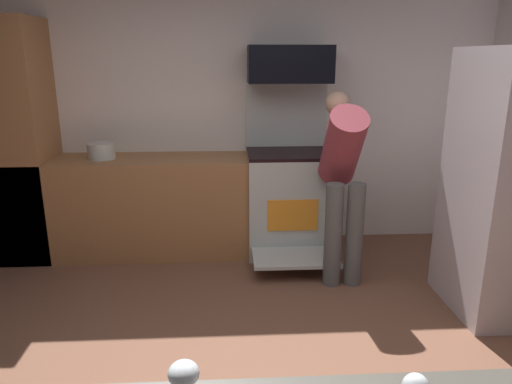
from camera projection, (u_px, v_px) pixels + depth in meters
name	position (u px, v px, depth m)	size (l,w,h in m)	color
wall_back	(231.00, 109.00, 4.54)	(5.20, 0.12, 2.60)	silver
lower_cabinet_run	(135.00, 206.00, 4.38)	(2.40, 0.60, 0.90)	#9B673F
cabinet_column	(15.00, 143.00, 4.16)	(0.60, 0.60, 2.10)	#9B673F
oven_range	(288.00, 198.00, 4.43)	(0.76, 1.06, 1.55)	#B7BEBB
microwave	(290.00, 64.00, 4.18)	(0.74, 0.38, 0.32)	black
person_cook	(342.00, 173.00, 3.76)	(0.31, 0.65, 1.51)	#575757
wine_glass_extra	(184.00, 375.00, 1.20)	(0.08, 0.08, 0.14)	silver
stock_pot	(102.00, 151.00, 4.22)	(0.24, 0.24, 0.14)	beige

